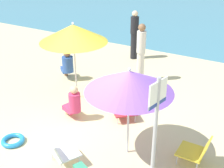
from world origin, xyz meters
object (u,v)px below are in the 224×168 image
beach_chair_c (123,106)px  person_c (67,64)px  beach_chair_a (60,150)px  person_b (134,35)px  umbrella_purple (129,81)px  person_d (141,52)px  warning_sign (155,128)px  person_a (73,103)px  umbrella_yellow (73,33)px  swim_ring (13,140)px  beach_chair_b (196,151)px

beach_chair_c → person_c: 2.72m
beach_chair_a → beach_chair_c: 2.17m
beach_chair_a → person_b: (-1.32, 5.85, 0.53)m
umbrella_purple → person_d: umbrella_purple is taller
umbrella_purple → person_c: umbrella_purple is taller
warning_sign → person_a: bearing=163.1°
beach_chair_a → umbrella_yellow: bearing=56.0°
beach_chair_c → person_a: person_a is taller
umbrella_yellow → beach_chair_a: umbrella_yellow is taller
beach_chair_a → swim_ring: size_ratio=1.46×
umbrella_yellow → person_c: umbrella_yellow is taller
beach_chair_a → person_a: person_a is taller
beach_chair_c → warning_sign: size_ratio=0.35×
person_b → beach_chair_c: bearing=173.1°
beach_chair_c → person_a: 1.20m
beach_chair_b → person_b: 5.77m
person_d → warning_sign: warning_sign is taller
person_d → umbrella_purple: bearing=155.8°
beach_chair_a → person_b: size_ratio=0.42×
umbrella_purple → beach_chair_c: bearing=121.6°
beach_chair_b → person_b: bearing=-51.4°
person_b → person_d: size_ratio=0.97×
beach_chair_b → person_c: 4.89m
beach_chair_a → swim_ring: 1.37m
beach_chair_b → person_a: bearing=-2.3°
warning_sign → person_d: bearing=129.1°
umbrella_purple → person_a: size_ratio=2.09×
umbrella_yellow → beach_chair_a: size_ratio=2.87×
person_d → swim_ring: bearing=121.0°
person_b → person_d: (1.01, -1.61, 0.04)m
person_a → person_b: 4.43m
beach_chair_c → warning_sign: (1.63, -2.10, 1.15)m
beach_chair_a → person_d: bearing=30.9°
person_a → person_c: size_ratio=0.92×
umbrella_yellow → beach_chair_a: 3.12m
umbrella_yellow → person_b: 3.57m
beach_chair_c → person_c: bearing=-155.4°
umbrella_purple → person_d: (-1.25, 3.25, -0.68)m
umbrella_purple → beach_chair_c: size_ratio=2.36×
umbrella_purple → warning_sign: warning_sign is taller
beach_chair_a → person_d: size_ratio=0.41×
beach_chair_a → beach_chair_c: (0.21, 2.16, -0.06)m
beach_chair_b → warning_sign: (-0.39, -1.28, 1.14)m
person_b → warning_sign: 6.63m
warning_sign → swim_ring: size_ratio=4.53×
beach_chair_b → person_a: size_ratio=0.63×
swim_ring → person_b: bearing=89.8°
swim_ring → umbrella_purple: bearing=22.5°
beach_chair_b → person_d: (-2.54, 2.90, 0.62)m
person_b → person_c: size_ratio=1.79×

